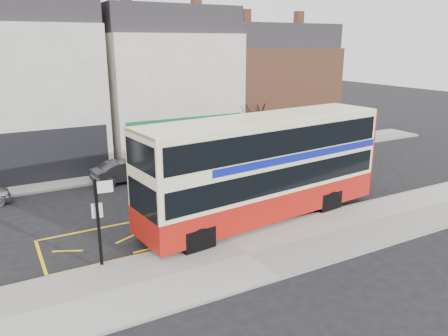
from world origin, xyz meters
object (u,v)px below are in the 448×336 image
car_grey (125,170)px  car_white (288,152)px  street_tree_right (254,110)px  bus_stop_post (99,214)px  double_decker_bus (265,167)px

car_grey → car_white: (11.08, -1.12, 0.05)m
street_tree_right → car_white: bearing=-65.7°
bus_stop_post → car_grey: bearing=75.4°
double_decker_bus → street_tree_right: (5.96, 10.27, 0.79)m
double_decker_bus → street_tree_right: 11.90m
double_decker_bus → car_white: (7.14, 7.67, -1.83)m
bus_stop_post → car_grey: size_ratio=0.83×
double_decker_bus → car_grey: bearing=108.1°
bus_stop_post → car_white: bus_stop_post is taller
bus_stop_post → double_decker_bus: bearing=14.0°
double_decker_bus → bus_stop_post: (-7.73, -1.01, -0.43)m
car_white → street_tree_right: (-1.17, 2.60, 2.62)m
bus_stop_post → car_grey: (3.78, 9.79, -1.45)m
car_white → street_tree_right: bearing=37.1°
street_tree_right → double_decker_bus: bearing=-120.1°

